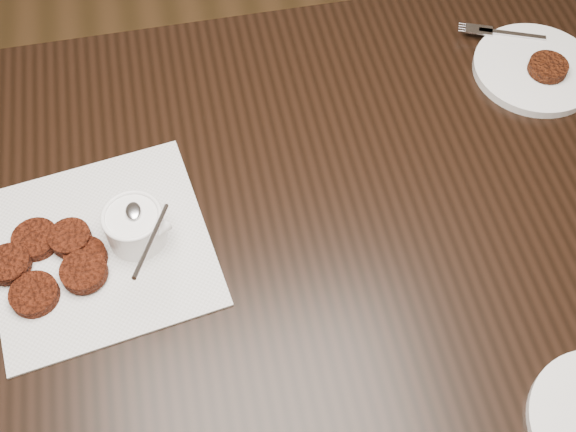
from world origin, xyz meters
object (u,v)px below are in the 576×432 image
at_px(table, 286,326).
at_px(napkin, 100,248).
at_px(plate_with_patty, 537,66).
at_px(sauce_ramekin, 131,214).

bearing_deg(table, napkin, 176.91).
relative_size(napkin, plate_with_patty, 1.45).
bearing_deg(sauce_ramekin, table, -5.48).
height_order(table, napkin, napkin).
bearing_deg(plate_with_patty, table, -155.63).
height_order(napkin, sauce_ramekin, sauce_ramekin).
xyz_separation_m(table, napkin, (-0.28, 0.01, 0.38)).
relative_size(table, napkin, 4.68).
height_order(napkin, plate_with_patty, plate_with_patty).
distance_m(table, sauce_ramekin, 0.49).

